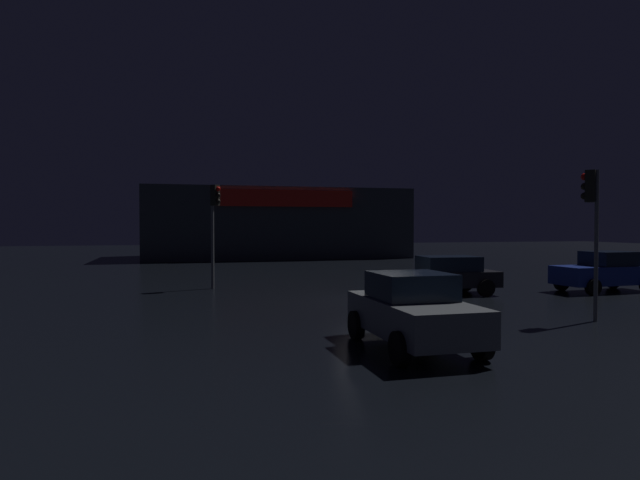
# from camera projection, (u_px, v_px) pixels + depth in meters

# --- Properties ---
(ground_plane) EXTENTS (120.00, 120.00, 0.00)m
(ground_plane) POSITION_uv_depth(u_px,v_px,m) (375.00, 301.00, 19.52)
(ground_plane) COLOR black
(store_building) EXTENTS (21.14, 10.12, 5.64)m
(store_building) POSITION_uv_depth(u_px,v_px,m) (274.00, 224.00, 46.61)
(store_building) COLOR #33383D
(store_building) RESTS_ON ground
(traffic_signal_main) EXTENTS (0.42, 0.42, 4.37)m
(traffic_signal_main) POSITION_uv_depth(u_px,v_px,m) (215.00, 213.00, 23.11)
(traffic_signal_main) COLOR #595B60
(traffic_signal_main) RESTS_ON ground
(traffic_signal_opposite) EXTENTS (0.41, 0.43, 4.21)m
(traffic_signal_opposite) POSITION_uv_depth(u_px,v_px,m) (592.00, 206.00, 15.32)
(traffic_signal_opposite) COLOR #595B60
(traffic_signal_opposite) RESTS_ON ground
(car_near) EXTENTS (1.98, 3.88, 1.64)m
(car_near) POSITION_uv_depth(u_px,v_px,m) (413.00, 311.00, 11.94)
(car_near) COLOR slate
(car_near) RESTS_ON ground
(car_far) EXTENTS (4.32, 2.23, 1.48)m
(car_far) POSITION_uv_depth(u_px,v_px,m) (444.00, 275.00, 21.21)
(car_far) COLOR black
(car_far) RESTS_ON ground
(car_crossing) EXTENTS (4.11, 2.05, 1.62)m
(car_crossing) POSITION_uv_depth(u_px,v_px,m) (605.00, 272.00, 22.17)
(car_crossing) COLOR navy
(car_crossing) RESTS_ON ground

